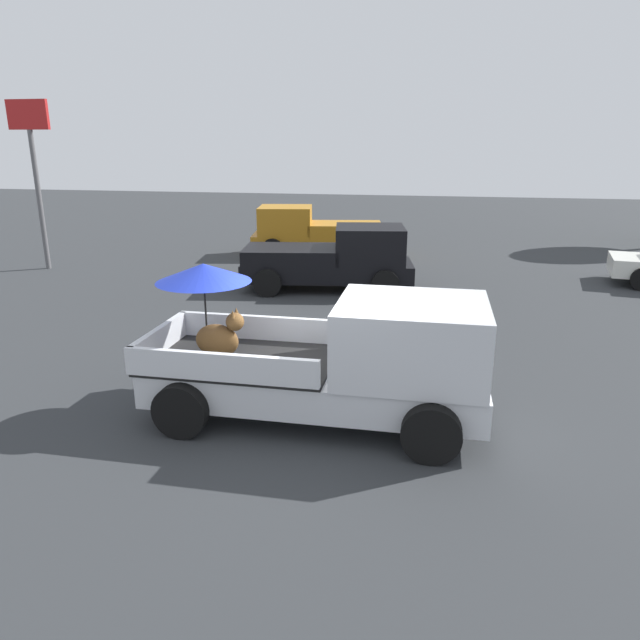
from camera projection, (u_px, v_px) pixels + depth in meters
The scene contains 5 objects.
ground_plane at pixel (316, 416), 8.97m from camera, with size 80.00×80.00×0.00m, color #2D3033.
pickup_truck_main at pixel (340, 358), 8.62m from camera, with size 5.06×2.26×2.30m.
pickup_truck_red at pixel (335, 259), 16.57m from camera, with size 5.02×2.73×1.80m.
pickup_truck_far at pixel (312, 232), 21.64m from camera, with size 5.03×2.79×1.80m.
motel_sign at pixel (33, 153), 18.47m from camera, with size 1.40×0.16×5.34m.
Camera 1 is at (1.65, -7.98, 4.04)m, focal length 32.70 mm.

